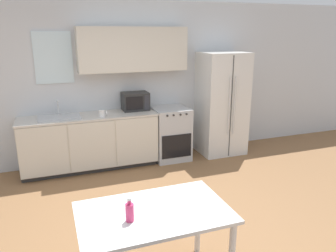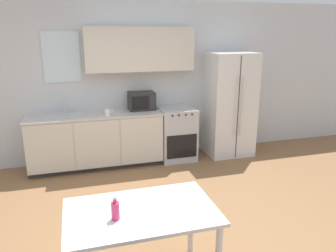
# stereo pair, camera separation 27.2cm
# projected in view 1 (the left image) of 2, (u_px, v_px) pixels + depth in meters

# --- Properties ---
(ground_plane) EXTENTS (12.00, 12.00, 0.00)m
(ground_plane) POSITION_uv_depth(u_px,v_px,m) (154.00, 231.00, 3.74)
(ground_plane) COLOR olive
(wall_back) EXTENTS (12.00, 0.38, 2.70)m
(wall_back) POSITION_uv_depth(u_px,v_px,m) (113.00, 77.00, 5.50)
(wall_back) COLOR silver
(wall_back) RESTS_ON ground_plane
(kitchen_counter) EXTENTS (2.17, 0.61, 0.90)m
(kitchen_counter) POSITION_uv_depth(u_px,v_px,m) (90.00, 142.00, 5.35)
(kitchen_counter) COLOR #333333
(kitchen_counter) RESTS_ON ground_plane
(oven_range) EXTENTS (0.61, 0.65, 0.92)m
(oven_range) POSITION_uv_depth(u_px,v_px,m) (170.00, 133.00, 5.79)
(oven_range) COLOR #B7BABC
(oven_range) RESTS_ON ground_plane
(refrigerator) EXTENTS (0.81, 0.71, 1.84)m
(refrigerator) POSITION_uv_depth(u_px,v_px,m) (222.00, 104.00, 5.97)
(refrigerator) COLOR silver
(refrigerator) RESTS_ON ground_plane
(kitchen_sink) EXTENTS (0.64, 0.43, 0.24)m
(kitchen_sink) POSITION_uv_depth(u_px,v_px,m) (59.00, 117.00, 5.08)
(kitchen_sink) COLOR #B7BABC
(kitchen_sink) RESTS_ON kitchen_counter
(microwave) EXTENTS (0.44, 0.32, 0.30)m
(microwave) POSITION_uv_depth(u_px,v_px,m) (135.00, 101.00, 5.55)
(microwave) COLOR #282828
(microwave) RESTS_ON kitchen_counter
(coffee_mug) EXTENTS (0.12, 0.09, 0.10)m
(coffee_mug) POSITION_uv_depth(u_px,v_px,m) (102.00, 113.00, 5.13)
(coffee_mug) COLOR white
(coffee_mug) RESTS_ON kitchen_counter
(dining_table) EXTENTS (1.25, 0.77, 0.76)m
(dining_table) POSITION_uv_depth(u_px,v_px,m) (154.00, 222.00, 2.74)
(dining_table) COLOR white
(dining_table) RESTS_ON ground_plane
(drink_bottle) EXTENTS (0.07, 0.07, 0.20)m
(drink_bottle) POSITION_uv_depth(u_px,v_px,m) (130.00, 212.00, 2.54)
(drink_bottle) COLOR #DB386B
(drink_bottle) RESTS_ON dining_table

